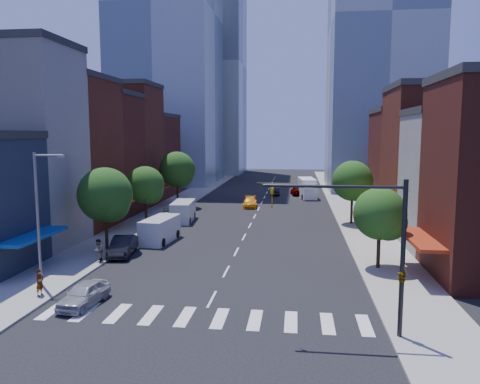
% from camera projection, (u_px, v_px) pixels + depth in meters
% --- Properties ---
extents(ground, '(220.00, 220.00, 0.00)m').
position_uv_depth(ground, '(212.00, 299.00, 29.45)').
color(ground, black).
rests_on(ground, ground).
extents(sidewalk_left, '(5.00, 120.00, 0.15)m').
position_uv_depth(sidewalk_left, '(178.00, 203.00, 70.34)').
color(sidewalk_left, gray).
rests_on(sidewalk_left, ground).
extents(sidewalk_right, '(5.00, 120.00, 0.15)m').
position_uv_depth(sidewalk_right, '(347.00, 206.00, 67.35)').
color(sidewalk_right, gray).
rests_on(sidewalk_right, ground).
extents(crosswalk, '(19.00, 3.00, 0.01)m').
position_uv_depth(crosswalk, '(202.00, 318.00, 26.50)').
color(crosswalk, silver).
rests_on(crosswalk, ground).
extents(bldg_left_1, '(12.00, 8.00, 18.00)m').
position_uv_depth(bldg_left_1, '(9.00, 149.00, 42.68)').
color(bldg_left_1, beige).
rests_on(bldg_left_1, ground).
extents(bldg_left_2, '(12.00, 9.00, 16.00)m').
position_uv_depth(bldg_left_2, '(56.00, 155.00, 51.17)').
color(bldg_left_2, '#5E2216').
rests_on(bldg_left_2, ground).
extents(bldg_left_3, '(12.00, 8.00, 15.00)m').
position_uv_depth(bldg_left_3, '(90.00, 156.00, 59.61)').
color(bldg_left_3, '#521D14').
rests_on(bldg_left_3, ground).
extents(bldg_left_4, '(12.00, 9.00, 17.00)m').
position_uv_depth(bldg_left_4, '(116.00, 147.00, 67.86)').
color(bldg_left_4, '#5E2216').
rests_on(bldg_left_4, ground).
extents(bldg_left_5, '(12.00, 10.00, 13.00)m').
position_uv_depth(bldg_left_5, '(138.00, 157.00, 77.46)').
color(bldg_left_5, '#521D14').
rests_on(bldg_left_5, ground).
extents(bldg_right_1, '(12.00, 8.00, 12.00)m').
position_uv_depth(bldg_right_1, '(478.00, 184.00, 40.97)').
color(bldg_right_1, beige).
rests_on(bldg_right_1, ground).
extents(bldg_right_2, '(12.00, 10.00, 15.00)m').
position_uv_depth(bldg_right_2, '(447.00, 161.00, 49.65)').
color(bldg_right_2, '#5E2216').
rests_on(bldg_right_2, ground).
extents(bldg_right_3, '(12.00, 10.00, 13.00)m').
position_uv_depth(bldg_right_3, '(421.00, 164.00, 59.62)').
color(bldg_right_3, '#521D14').
rests_on(bldg_right_3, ground).
extents(tower_nw, '(20.00, 22.00, 70.00)m').
position_uv_depth(tower_nw, '(167.00, 14.00, 96.71)').
color(tower_nw, '#8C99A8').
rests_on(tower_nw, ground).
extents(tower_ne, '(18.00, 20.00, 60.00)m').
position_uv_depth(tower_ne, '(381.00, 24.00, 84.42)').
color(tower_ne, '#9EA5AD').
rests_on(tower_ne, ground).
extents(tower_far_e, '(22.00, 22.00, 80.00)m').
position_uv_depth(tower_far_e, '(383.00, 2.00, 105.36)').
color(tower_far_e, '#8C99A8').
rests_on(tower_far_e, ground).
extents(tower_far_w, '(18.00, 18.00, 56.00)m').
position_uv_depth(tower_far_w, '(209.00, 66.00, 121.73)').
color(tower_far_w, '#9EA5AD').
rests_on(tower_far_w, ground).
extents(traffic_signal, '(7.24, 2.24, 8.00)m').
position_uv_depth(traffic_signal, '(391.00, 259.00, 23.31)').
color(traffic_signal, black).
rests_on(traffic_signal, sidewalk_right).
extents(streetlight, '(2.25, 0.25, 9.00)m').
position_uv_depth(streetlight, '(40.00, 210.00, 31.20)').
color(streetlight, slate).
rests_on(streetlight, sidewalk_left).
extents(tree_left_near, '(4.80, 4.80, 7.30)m').
position_uv_depth(tree_left_near, '(107.00, 197.00, 40.97)').
color(tree_left_near, black).
rests_on(tree_left_near, sidewalk_left).
extents(tree_left_mid, '(4.20, 4.20, 6.65)m').
position_uv_depth(tree_left_mid, '(146.00, 187.00, 51.85)').
color(tree_left_mid, black).
rests_on(tree_left_mid, sidewalk_left).
extents(tree_left_far, '(5.00, 5.00, 7.75)m').
position_uv_depth(tree_left_far, '(178.00, 171.00, 65.56)').
color(tree_left_far, black).
rests_on(tree_left_far, sidewalk_left).
extents(tree_right_near, '(4.00, 4.00, 6.20)m').
position_uv_depth(tree_right_near, '(382.00, 216.00, 35.34)').
color(tree_right_near, black).
rests_on(tree_right_near, sidewalk_right).
extents(tree_right_far, '(4.60, 4.60, 7.20)m').
position_uv_depth(tree_right_far, '(354.00, 183.00, 52.99)').
color(tree_right_far, black).
rests_on(tree_right_far, sidewalk_right).
extents(parked_car_front, '(2.09, 4.35, 1.43)m').
position_uv_depth(parked_car_front, '(84.00, 294.00, 28.29)').
color(parked_car_front, '#A2A2A6').
rests_on(parked_car_front, ground).
extents(parked_car_second, '(2.33, 5.06, 1.61)m').
position_uv_depth(parked_car_second, '(123.00, 246.00, 40.00)').
color(parked_car_second, black).
rests_on(parked_car_second, ground).
extents(parked_car_third, '(2.26, 4.79, 1.32)m').
position_uv_depth(parked_car_third, '(177.00, 215.00, 56.40)').
color(parked_car_third, '#999999').
rests_on(parked_car_third, ground).
extents(parked_car_rear, '(2.65, 5.36, 1.50)m').
position_uv_depth(parked_car_rear, '(167.00, 218.00, 53.67)').
color(parked_car_rear, black).
rests_on(parked_car_rear, ground).
extents(cargo_van_near, '(2.77, 5.74, 2.36)m').
position_uv_depth(cargo_van_near, '(159.00, 230.00, 44.92)').
color(cargo_van_near, silver).
rests_on(cargo_van_near, ground).
extents(cargo_van_far, '(2.68, 5.79, 2.40)m').
position_uv_depth(cargo_van_far, '(183.00, 212.00, 55.45)').
color(cargo_van_far, silver).
rests_on(cargo_van_far, ground).
extents(taxi, '(2.27, 4.85, 1.37)m').
position_uv_depth(taxi, '(250.00, 202.00, 66.42)').
color(taxi, '#FAA10D').
rests_on(taxi, ground).
extents(traffic_car_oncoming, '(1.69, 3.97, 1.27)m').
position_uv_depth(traffic_car_oncoming, '(275.00, 192.00, 79.17)').
color(traffic_car_oncoming, black).
rests_on(traffic_car_oncoming, ground).
extents(traffic_car_far, '(2.33, 4.57, 1.49)m').
position_uv_depth(traffic_car_far, '(297.00, 191.00, 79.36)').
color(traffic_car_far, '#999999').
rests_on(traffic_car_far, ground).
extents(box_truck, '(3.11, 7.90, 3.10)m').
position_uv_depth(box_truck, '(307.00, 189.00, 76.31)').
color(box_truck, white).
rests_on(box_truck, ground).
extents(pedestrian_near, '(0.50, 0.68, 1.71)m').
position_uv_depth(pedestrian_near, '(40.00, 282.00, 29.60)').
color(pedestrian_near, '#999999').
rests_on(pedestrian_near, sidewalk_left).
extents(pedestrian_far, '(0.89, 1.04, 1.87)m').
position_uv_depth(pedestrian_far, '(98.00, 250.00, 37.42)').
color(pedestrian_far, '#999999').
rests_on(pedestrian_far, sidewalk_left).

